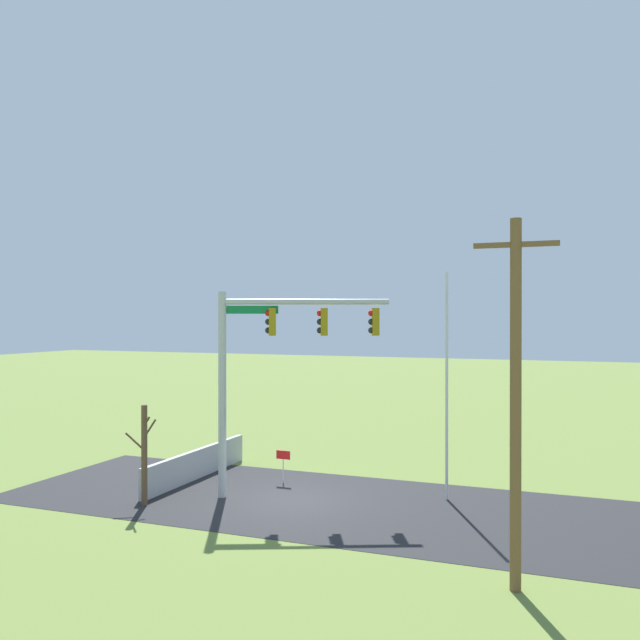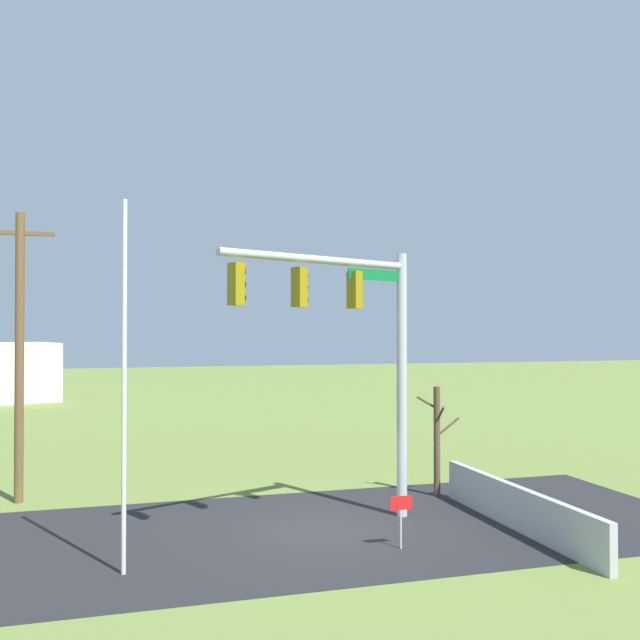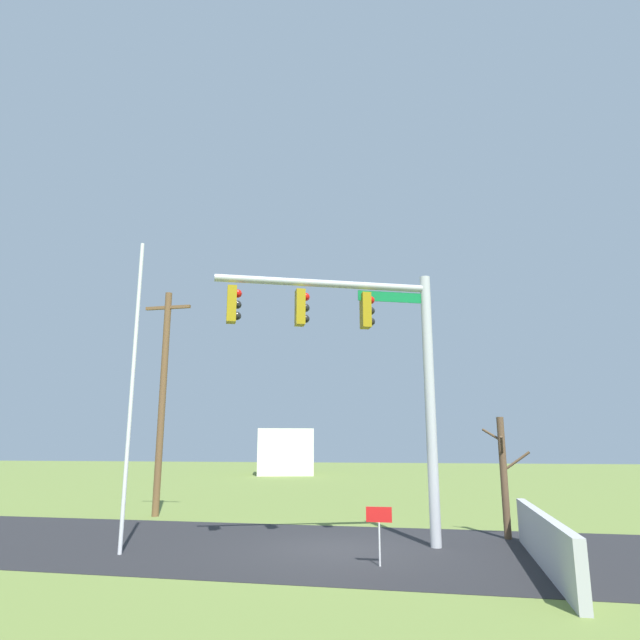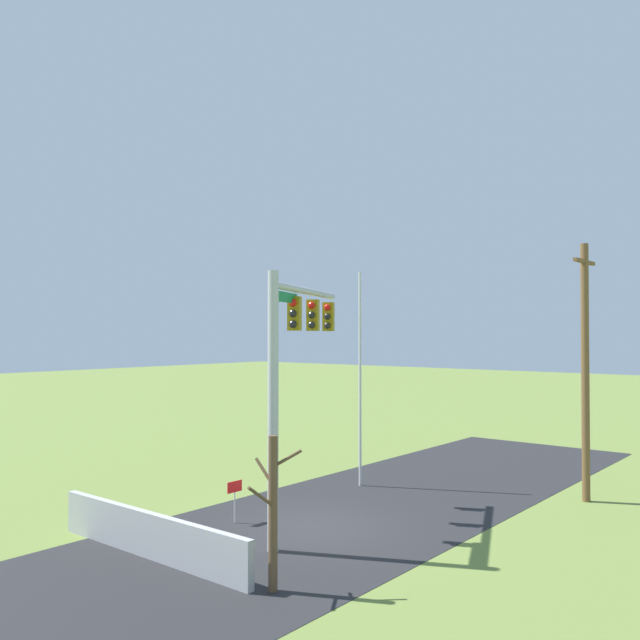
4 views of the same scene
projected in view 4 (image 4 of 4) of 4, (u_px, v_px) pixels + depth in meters
The scene contains 9 objects.
ground_plane at pixel (315, 526), 19.13m from camera, with size 160.00×160.00×0.00m, color olive.
road_surface at pixel (391, 499), 22.23m from camera, with size 28.00×8.00×0.01m, color #232326.
sidewalk_corner at pixel (245, 562), 16.14m from camera, with size 6.00×6.00×0.01m, color #B7B5AD.
retaining_fence at pixel (149, 535), 16.45m from camera, with size 0.20×7.11×1.11m, color #A8A8AD.
signal_mast at pixel (293, 352), 18.59m from camera, with size 5.51×2.51×7.15m.
flagpole at pixel (360, 378), 24.26m from camera, with size 0.10×0.10×7.79m, color silver.
utility_pole at pixel (585, 367), 22.03m from camera, with size 1.90×0.26×8.52m.
bare_tree at pixel (273, 511), 14.31m from camera, with size 1.27×1.02×3.34m.
open_sign at pixel (235, 492), 19.45m from camera, with size 0.56×0.04×1.22m.
Camera 4 is at (14.82, 12.29, 5.54)m, focal length 37.44 mm.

